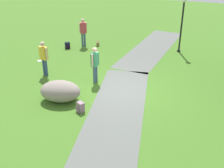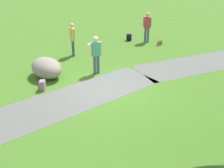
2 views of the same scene
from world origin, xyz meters
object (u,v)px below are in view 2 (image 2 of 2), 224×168
lawn_boulder (46,68)px  passerby_on_path (96,52)px  woman_with_handbag (147,25)px  handbag_on_grass (160,42)px  spare_backpack_on_lawn (129,37)px  backpack_by_boulder (42,86)px  man_near_boulder (72,37)px  frisbee_on_grass (89,44)px

lawn_boulder → passerby_on_path: 2.22m
lawn_boulder → woman_with_handbag: 6.96m
passerby_on_path → handbag_on_grass: 5.39m
lawn_boulder → spare_backpack_on_lawn: 6.52m
handbag_on_grass → backpack_by_boulder: backpack_by_boulder is taller
passerby_on_path → woman_with_handbag: bearing=-145.8°
woman_with_handbag → handbag_on_grass: size_ratio=5.14×
man_near_boulder → frisbee_on_grass: (-1.42, -1.43, -0.98)m
lawn_boulder → spare_backpack_on_lawn: bearing=-151.0°
woman_with_handbag → man_near_boulder: 4.66m
man_near_boulder → passerby_on_path: bearing=95.3°
woman_with_handbag → frisbee_on_grass: bearing=-17.9°
man_near_boulder → handbag_on_grass: (-5.08, 0.38, -0.85)m
woman_with_handbag → spare_backpack_on_lawn: size_ratio=4.38×
passerby_on_path → spare_backpack_on_lawn: (-3.62, -3.70, -0.79)m
woman_with_handbag → frisbee_on_grass: size_ratio=7.24×
lawn_boulder → man_near_boulder: size_ratio=1.10×
handbag_on_grass → backpack_by_boulder: size_ratio=0.85×
man_near_boulder → backpack_by_boulder: 4.03m
frisbee_on_grass → lawn_boulder: bearing=46.9°
spare_backpack_on_lawn → woman_with_handbag: bearing=137.9°
passerby_on_path → frisbee_on_grass: bearing=-106.3°
spare_backpack_on_lawn → handbag_on_grass: bearing=129.3°
spare_backpack_on_lawn → lawn_boulder: bearing=29.0°
lawn_boulder → frisbee_on_grass: bearing=-133.1°
man_near_boulder → handbag_on_grass: man_near_boulder is taller
backpack_by_boulder → frisbee_on_grass: bearing=-128.7°
passerby_on_path → frisbee_on_grass: 4.31m
lawn_boulder → spare_backpack_on_lawn: (-5.70, -3.15, -0.23)m
spare_backpack_on_lawn → man_near_boulder: bearing=16.0°
man_near_boulder → spare_backpack_on_lawn: bearing=-164.0°
handbag_on_grass → backpack_by_boulder: bearing=21.0°
man_near_boulder → spare_backpack_on_lawn: man_near_boulder is taller
woman_with_handbag → frisbee_on_grass: woman_with_handbag is taller
woman_with_handbag → spare_backpack_on_lawn: 1.35m
passerby_on_path → spare_backpack_on_lawn: size_ratio=4.23×
woman_with_handbag → backpack_by_boulder: 7.87m
handbag_on_grass → woman_with_handbag: bearing=-61.0°
man_near_boulder → backpack_by_boulder: man_near_boulder is taller
backpack_by_boulder → spare_backpack_on_lawn: bearing=-145.0°
lawn_boulder → frisbee_on_grass: size_ratio=7.73×
passerby_on_path → spare_backpack_on_lawn: passerby_on_path is taller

